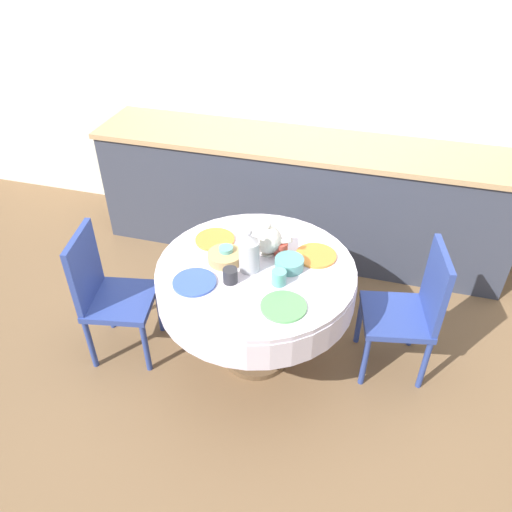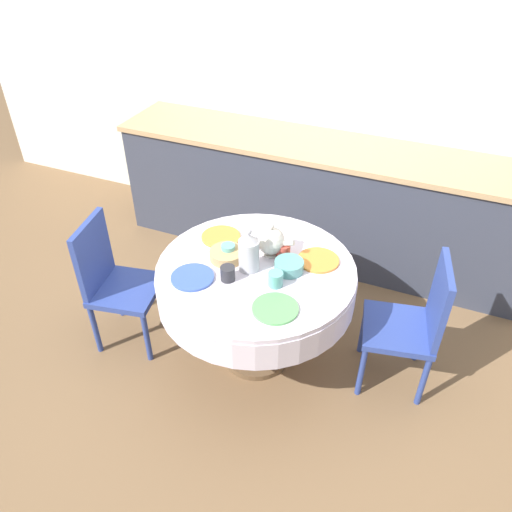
{
  "view_description": "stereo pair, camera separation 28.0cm",
  "coord_description": "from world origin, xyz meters",
  "px_view_note": "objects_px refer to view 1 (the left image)",
  "views": [
    {
      "loc": [
        0.61,
        -2.16,
        2.5
      ],
      "look_at": [
        0.0,
        0.0,
        0.82
      ],
      "focal_mm": 35.0,
      "sensor_mm": 36.0,
      "label": 1
    },
    {
      "loc": [
        0.87,
        -2.07,
        2.5
      ],
      "look_at": [
        0.0,
        0.0,
        0.82
      ],
      "focal_mm": 35.0,
      "sensor_mm": 36.0,
      "label": 2
    }
  ],
  "objects_px": {
    "chair_left": "(412,307)",
    "coffee_carafe": "(249,253)",
    "teapot": "(268,240)",
    "chair_right": "(107,291)"
  },
  "relations": [
    {
      "from": "chair_left",
      "to": "coffee_carafe",
      "type": "height_order",
      "value": "coffee_carafe"
    },
    {
      "from": "coffee_carafe",
      "to": "teapot",
      "type": "xyz_separation_m",
      "value": [
        0.06,
        0.18,
        -0.02
      ]
    },
    {
      "from": "teapot",
      "to": "chair_right",
      "type": "bearing_deg",
      "value": -160.88
    },
    {
      "from": "chair_left",
      "to": "teapot",
      "type": "distance_m",
      "value": 0.94
    },
    {
      "from": "chair_right",
      "to": "chair_left",
      "type": "bearing_deg",
      "value": 90.23
    },
    {
      "from": "coffee_carafe",
      "to": "teapot",
      "type": "bearing_deg",
      "value": 70.35
    },
    {
      "from": "chair_left",
      "to": "teapot",
      "type": "relative_size",
      "value": 3.92
    },
    {
      "from": "coffee_carafe",
      "to": "chair_right",
      "type": "bearing_deg",
      "value": -170.43
    },
    {
      "from": "teapot",
      "to": "chair_left",
      "type": "bearing_deg",
      "value": 1.92
    },
    {
      "from": "chair_right",
      "to": "teapot",
      "type": "relative_size",
      "value": 3.92
    }
  ]
}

